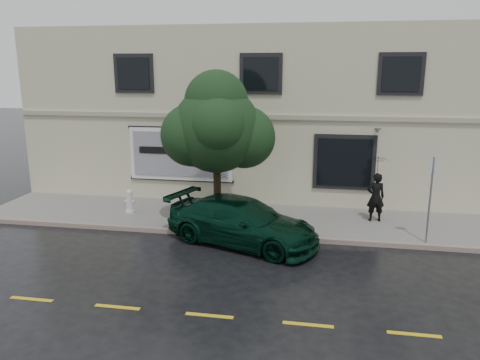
% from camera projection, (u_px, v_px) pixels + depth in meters
% --- Properties ---
extents(ground, '(90.00, 90.00, 0.00)m').
position_uv_depth(ground, '(237.00, 256.00, 13.85)').
color(ground, black).
rests_on(ground, ground).
extents(sidewalk, '(20.00, 3.50, 0.15)m').
position_uv_depth(sidewalk, '(253.00, 219.00, 16.95)').
color(sidewalk, gray).
rests_on(sidewalk, ground).
extents(curb, '(20.00, 0.18, 0.16)m').
position_uv_depth(curb, '(245.00, 236.00, 15.27)').
color(curb, slate).
rests_on(curb, ground).
extents(road_marking, '(19.00, 0.12, 0.01)m').
position_uv_depth(road_marking, '(209.00, 315.00, 10.50)').
color(road_marking, gold).
rests_on(road_marking, ground).
extents(building, '(20.00, 8.12, 7.00)m').
position_uv_depth(building, '(272.00, 110.00, 21.64)').
color(building, beige).
rests_on(building, ground).
extents(billboard, '(4.30, 0.16, 2.20)m').
position_uv_depth(billboard, '(180.00, 154.00, 18.62)').
color(billboard, white).
rests_on(billboard, ground).
extents(car, '(5.39, 3.75, 1.44)m').
position_uv_depth(car, '(242.00, 222.00, 14.65)').
color(car, black).
rests_on(car, ground).
extents(pedestrian, '(0.69, 0.52, 1.73)m').
position_uv_depth(pedestrian, '(376.00, 197.00, 16.33)').
color(pedestrian, black).
rests_on(pedestrian, sidewalk).
extents(umbrella, '(0.97, 0.97, 0.64)m').
position_uv_depth(umbrella, '(378.00, 164.00, 16.05)').
color(umbrella, black).
rests_on(umbrella, pedestrian).
extents(street_tree, '(2.88, 2.88, 4.75)m').
position_uv_depth(street_tree, '(217.00, 129.00, 15.33)').
color(street_tree, black).
rests_on(street_tree, sidewalk).
extents(fire_hydrant, '(0.36, 0.34, 0.88)m').
position_uv_depth(fire_hydrant, '(130.00, 201.00, 17.37)').
color(fire_hydrant, silver).
rests_on(fire_hydrant, sidewalk).
extents(sign_pole, '(0.33, 0.06, 2.69)m').
position_uv_depth(sign_pole, '(431.00, 192.00, 14.11)').
color(sign_pole, gray).
rests_on(sign_pole, sidewalk).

